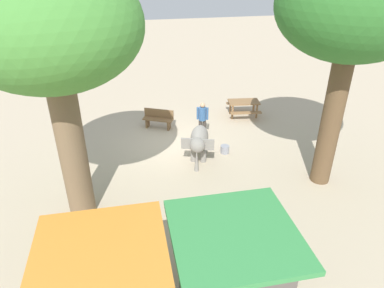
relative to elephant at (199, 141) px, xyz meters
The scene contains 9 objects.
ground_plane 1.81m from the elephant, 64.75° to the right, with size 60.00×60.00×0.00m, color #BAA88C.
elephant is the anchor object (origin of this frame).
person_handler 1.91m from the elephant, 106.69° to the right, with size 0.49×0.32×1.62m.
shade_tree_main 6.84m from the elephant, 150.22° to the left, with size 4.62×4.24×7.64m.
shade_tree_secondary 6.86m from the elephant, 29.02° to the left, with size 4.68×4.29×7.39m.
wooden_bench 3.38m from the elephant, 68.22° to the right, with size 1.44×0.96×0.88m.
picnic_table_near 4.72m from the elephant, 130.15° to the right, with size 1.66×1.65×0.78m.
market_stall_green 6.91m from the elephant, 83.47° to the left, with size 2.50×2.50×2.52m.
feed_bucket 1.34m from the elephant, 167.68° to the right, with size 0.36×0.36×0.32m, color gray.
Camera 1 is at (1.95, 13.31, 7.41)m, focal length 33.24 mm.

